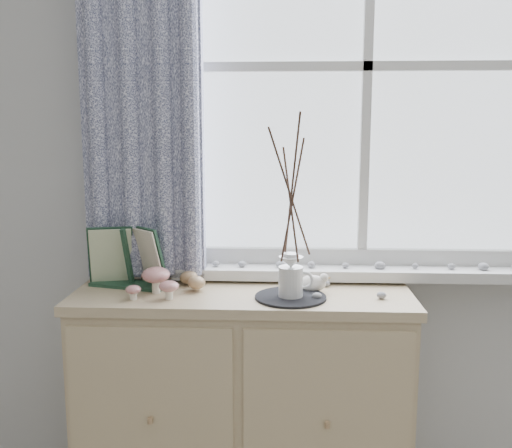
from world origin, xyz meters
The scene contains 8 objects.
sideboard centered at (-0.15, 1.75, 0.43)m, with size 1.20×0.45×0.85m.
botanical_book centered at (-0.57, 1.76, 0.96)m, with size 0.33×0.13×0.23m, color #1D3E2A, non-canonical shape.
toadstool_cluster centered at (-0.45, 1.68, 0.90)m, with size 0.18×0.16×0.09m.
wooden_eggs centered at (-0.33, 1.77, 0.88)m, with size 0.10×0.12×0.08m.
songbird_figurine centered at (0.10, 1.75, 0.88)m, with size 0.13×0.06×0.07m, color silver, non-canonical shape.
crocheted_doily centered at (0.02, 1.67, 0.85)m, with size 0.24×0.24×0.01m, color black.
twig_pitcher centered at (0.02, 1.67, 1.21)m, with size 0.24×0.24×0.63m.
sideboard_pebbles centered at (0.15, 1.75, 0.86)m, with size 0.33×0.23×0.02m.
Camera 1 is at (-0.01, -0.22, 1.42)m, focal length 40.00 mm.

